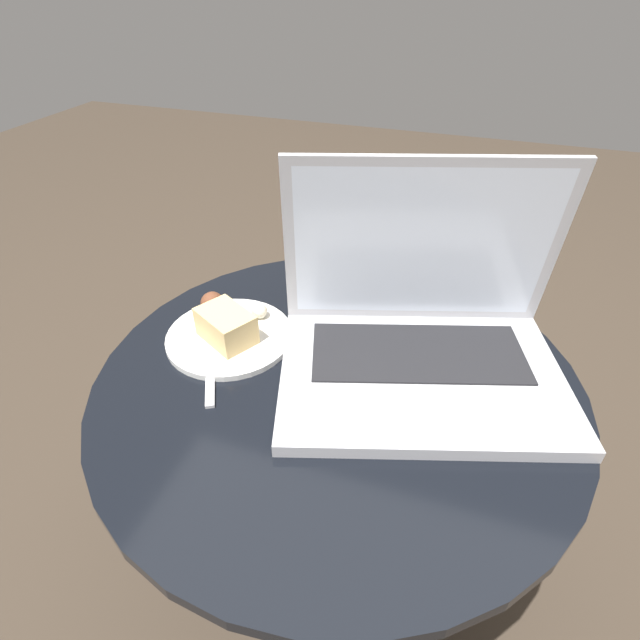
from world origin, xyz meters
name	(u,v)px	position (x,y,z in m)	size (l,w,h in m)	color
ground_plane	(332,564)	(0.00, 0.00, 0.00)	(6.00, 6.00, 0.00)	#382D23
table	(336,433)	(0.00, 0.00, 0.39)	(0.66, 0.66, 0.51)	#9E9EA3
laptop	(421,332)	(0.10, 0.06, 0.56)	(0.44, 0.36, 0.28)	#B2B2B7
beer_glass	(358,234)	(-0.03, 0.21, 0.62)	(0.07, 0.07, 0.22)	gold
snack_plate	(228,329)	(-0.18, 0.03, 0.53)	(0.19, 0.19, 0.06)	silver
fork	(211,358)	(-0.18, -0.03, 0.51)	(0.10, 0.16, 0.00)	silver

